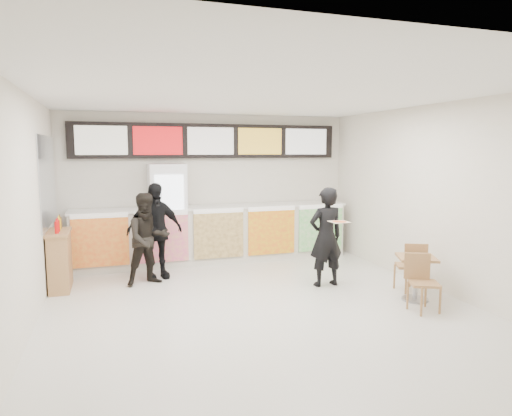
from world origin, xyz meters
name	(u,v)px	position (x,y,z in m)	size (l,w,h in m)	color
floor	(264,311)	(0.00, 0.00, 0.00)	(7.00, 7.00, 0.00)	beige
ceiling	(264,94)	(0.00, 0.00, 3.00)	(7.00, 7.00, 0.00)	white
wall_back	(210,187)	(0.00, 3.50, 1.50)	(6.00, 6.00, 0.00)	silver
wall_left	(22,215)	(-3.00, 0.00, 1.50)	(7.00, 7.00, 0.00)	silver
wall_right	(444,199)	(3.00, 0.00, 1.50)	(7.00, 7.00, 0.00)	silver
service_counter	(215,234)	(0.00, 3.09, 0.57)	(5.56, 0.77, 1.14)	silver
menu_board	(210,141)	(0.00, 3.41, 2.45)	(5.50, 0.14, 0.70)	black
drinks_fridge	(168,215)	(-0.93, 3.11, 1.00)	(0.70, 0.67, 2.00)	white
mirror_panel	(48,181)	(-2.99, 2.45, 1.75)	(0.01, 2.00, 1.50)	#B2B7BF
customer_main	(326,237)	(1.39, 0.87, 0.83)	(0.60, 0.40, 1.66)	black
customer_left	(148,239)	(-1.42, 1.86, 0.78)	(0.76, 0.59, 1.55)	black
customer_mid	(155,231)	(-1.28, 2.19, 0.85)	(1.00, 0.42, 1.70)	black
pizza_slice	(339,221)	(1.39, 0.42, 1.16)	(0.36, 0.36, 0.02)	beige
cafe_table	(416,270)	(2.34, -0.25, 0.47)	(0.91, 1.41, 0.80)	#A77B4C
condiment_ledge	(60,260)	(-2.82, 2.01, 0.49)	(0.35, 0.86, 1.15)	#A77B4C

